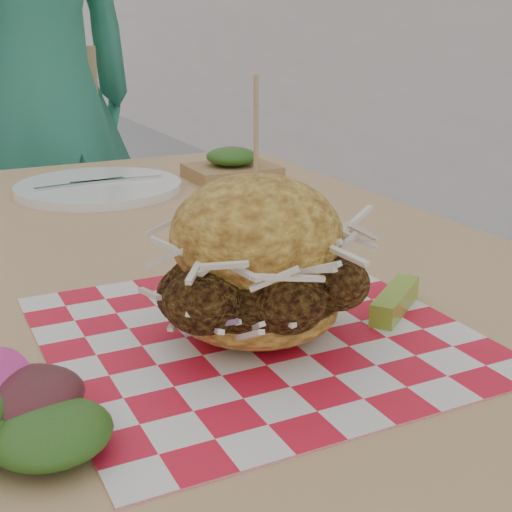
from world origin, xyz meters
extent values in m
imported|color=#2D8264|center=(0.17, 0.88, 0.82)|extent=(0.69, 0.55, 1.65)
cube|color=tan|center=(0.12, -0.25, 0.73)|extent=(0.80, 1.20, 0.04)
cylinder|color=#333338|center=(0.46, 0.29, 0.35)|extent=(0.05, 0.05, 0.71)
cube|color=tan|center=(0.12, 0.70, 0.45)|extent=(0.45, 0.45, 0.04)
cube|color=tan|center=(0.10, 0.90, 0.70)|extent=(0.42, 0.07, 0.50)
cylinder|color=#333338|center=(0.31, 0.54, 0.21)|extent=(0.03, 0.03, 0.43)
cylinder|color=#333338|center=(0.28, 0.89, 0.21)|extent=(0.03, 0.03, 0.43)
cube|color=red|center=(0.10, -0.52, 0.75)|extent=(0.36, 0.36, 0.00)
ellipsoid|color=gold|center=(0.10, -0.52, 0.78)|extent=(0.15, 0.15, 0.05)
ellipsoid|color=brown|center=(0.10, -0.52, 0.80)|extent=(0.16, 0.15, 0.08)
ellipsoid|color=gold|center=(0.10, -0.52, 0.84)|extent=(0.15, 0.15, 0.10)
cylinder|color=tan|center=(0.10, -0.52, 0.92)|extent=(0.00, 0.00, 0.11)
cube|color=#86A730|center=(0.24, -0.53, 0.76)|extent=(0.09, 0.08, 0.02)
ellipsoid|color=#3F1419|center=(-0.10, -0.59, 0.76)|extent=(0.08, 0.08, 0.03)
ellipsoid|color=#214D16|center=(-0.11, -0.57, 0.76)|extent=(0.08, 0.08, 0.03)
ellipsoid|color=#3F1419|center=(-0.13, -0.62, 0.76)|extent=(0.08, 0.08, 0.03)
ellipsoid|color=#214D16|center=(-0.11, -0.61, 0.76)|extent=(0.08, 0.08, 0.03)
cylinder|color=#FF46B5|center=(-0.12, -0.57, 0.79)|extent=(0.05, 0.05, 0.04)
cylinder|color=white|center=(0.12, 0.10, 0.76)|extent=(0.27, 0.27, 0.01)
cube|color=silver|center=(0.09, 0.10, 0.77)|extent=(0.15, 0.03, 0.00)
cube|color=silver|center=(0.15, 0.10, 0.77)|extent=(0.15, 0.03, 0.00)
cube|color=#9B7646|center=(0.35, 0.09, 0.76)|extent=(0.15, 0.12, 0.02)
ellipsoid|color=#214D16|center=(0.35, 0.09, 0.79)|extent=(0.09, 0.09, 0.03)
camera|label=1|loc=(-0.16, -1.04, 1.02)|focal=50.00mm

